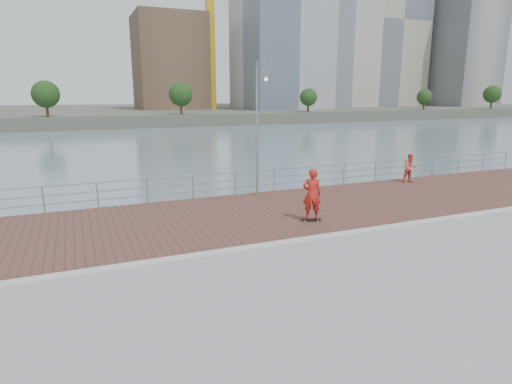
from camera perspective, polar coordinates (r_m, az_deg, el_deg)
name	(u,v)px	position (r m, az deg, el deg)	size (l,w,h in m)	color
water	(279,301)	(14.70, 3.14, -14.29)	(400.00, 400.00, 0.00)	slate
seawall	(378,358)	(10.57, 16.02, -20.46)	(40.00, 24.00, 2.00)	gray
brick_lane	(240,215)	(17.04, -2.10, -3.11)	(40.00, 6.80, 0.02)	brown
curb	(280,243)	(13.89, 3.24, -6.83)	(40.00, 0.40, 0.06)	#B7B5AD
far_shore	(94,113)	(134.44, -20.79, 9.85)	(320.00, 95.00, 2.50)	#4C5142
guardrail	(214,182)	(20.00, -5.60, 1.27)	(39.06, 0.06, 1.13)	#8C9EA8
street_lamp	(261,105)	(19.40, 0.65, 11.52)	(0.43, 1.26, 5.96)	gray
skateboard	(311,219)	(16.35, 7.36, -3.63)	(0.77, 0.45, 0.09)	black
skateboarder	(312,194)	(16.10, 7.46, -0.27)	(0.70, 0.46, 1.93)	red
bystander	(410,168)	(24.57, 19.88, 3.02)	(0.76, 0.59, 1.57)	#F15A47
skyline	(217,9)	(124.14, -5.18, 23.11)	(233.00, 41.00, 70.39)	#ADA38E
shoreline_trees	(199,95)	(92.09, -7.56, 12.64)	(169.51, 4.91, 6.55)	#473323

